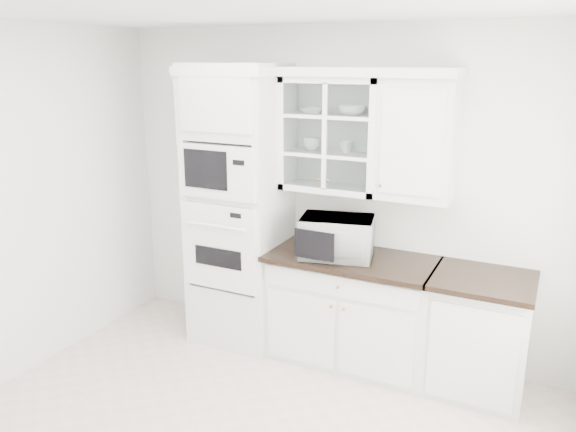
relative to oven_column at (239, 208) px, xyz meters
The scene contains 12 objects.
room_shell 1.37m from the oven_column, 52.79° to the right, with size 4.00×3.50×2.70m.
oven_column is the anchor object (origin of this frame).
base_cabinet_run 1.27m from the oven_column, ahead, with size 1.32×0.67×0.92m.
extra_base_cabinet 2.16m from the oven_column, ahead, with size 0.72×0.67×0.92m.
upper_cabinet_glass 1.03m from the oven_column, 12.10° to the left, with size 0.80×0.33×0.90m.
upper_cabinet_solid 1.60m from the oven_column, ahead, with size 0.55×0.33×0.90m, color white.
crown_molding 1.33m from the oven_column, 11.90° to the left, with size 2.14×0.38×0.07m, color white.
countertop_microwave 0.92m from the oven_column, ahead, with size 0.56×0.46×0.32m, color white.
bowl_a 1.05m from the oven_column, 13.73° to the left, with size 0.20×0.20×0.05m, color white.
bowl_b 1.27m from the oven_column, 11.29° to the left, with size 0.22×0.22×0.07m, color white.
cup_a 0.84m from the oven_column, 16.00° to the left, with size 0.13×0.13×0.11m, color white.
cup_b 1.07m from the oven_column, 11.77° to the left, with size 0.11×0.11×0.10m, color white.
Camera 1 is at (1.67, -2.56, 2.43)m, focal length 35.00 mm.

